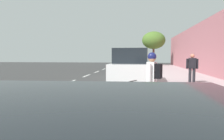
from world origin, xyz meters
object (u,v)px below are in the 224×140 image
Objects in this scene: cyclist_with_backpack at (153,74)px; pedestrian_on_phone at (192,67)px; parked_suv_white_second at (132,67)px; street_tree_mid_block at (154,40)px; parked_sedan_tan_far at (138,61)px; bicycle_at_curb at (145,94)px; parked_pickup_black_mid at (136,61)px.

cyclist_with_backpack reaches higher than pedestrian_on_phone.
parked_suv_white_second is 5.21m from cyclist_with_backpack.
cyclist_with_backpack is at bearing -93.36° from street_tree_mid_block.
street_tree_mid_block is 21.35m from pedestrian_on_phone.
cyclist_with_backpack is (0.83, -5.15, 0.03)m from parked_suv_white_second.
parked_suv_white_second is 21.40m from parked_sedan_tan_far.
parked_suv_white_second is 21.61m from street_tree_mid_block.
parked_suv_white_second is 2.77× the size of cyclist_with_backpack.
street_tree_mid_block reaches higher than cyclist_with_backpack.
bicycle_at_curb is at bearing -88.87° from parked_sedan_tan_far.
pedestrian_on_phone is (3.09, -21.26, 0.28)m from parked_sedan_tan_far.
bicycle_at_curb is 0.84m from cyclist_with_backpack.
cyclist_with_backpack reaches higher than parked_sedan_tan_far.
parked_sedan_tan_far is (0.09, 21.40, -0.27)m from parked_suv_white_second.
parked_sedan_tan_far reaches higher than bicycle_at_curb.
parked_pickup_black_mid is at bearing -111.84° from street_tree_mid_block.
pedestrian_on_phone is at bearing -81.74° from parked_sedan_tan_far.
parked_sedan_tan_far is 2.84× the size of bicycle_at_curb.
parked_pickup_black_mid is at bearing 91.93° from bicycle_at_curb.
parked_suv_white_second is 3.07× the size of pedestrian_on_phone.
bicycle_at_curb is at bearing 116.13° from cyclist_with_backpack.
street_tree_mid_block is at bearing 83.61° from parked_suv_white_second.
parked_pickup_black_mid is 20.35m from cyclist_with_backpack.
parked_suv_white_second is at bearing -89.76° from parked_pickup_black_mid.
parked_pickup_black_mid is 19.89m from bicycle_at_curb.
cyclist_with_backpack is (0.89, -20.33, 0.16)m from parked_pickup_black_mid.
parked_sedan_tan_far is at bearing 98.26° from pedestrian_on_phone.
parked_sedan_tan_far is at bearing 177.23° from street_tree_mid_block.
street_tree_mid_block is (2.29, -0.11, 3.10)m from parked_sedan_tan_far.
parked_sedan_tan_far is 26.10m from bicycle_at_curb.
parked_pickup_black_mid is 3.45× the size of bicycle_at_curb.
parked_suv_white_second is at bearing -90.24° from parked_sedan_tan_far.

